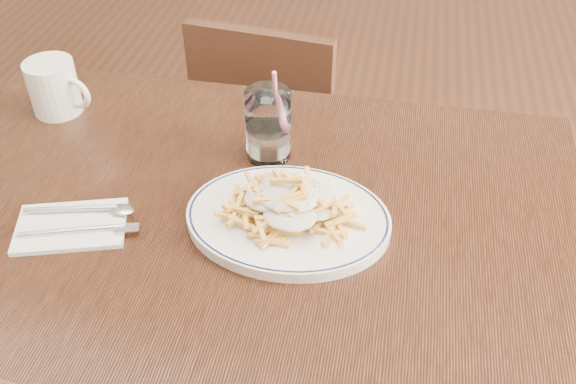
% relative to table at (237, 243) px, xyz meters
% --- Properties ---
extents(table, '(1.20, 0.80, 0.75)m').
position_rel_table_xyz_m(table, '(0.00, 0.00, 0.00)').
color(table, black).
rests_on(table, ground).
extents(chair_far, '(0.41, 0.41, 0.80)m').
position_rel_table_xyz_m(chair_far, '(-0.07, 0.65, -0.22)').
color(chair_far, black).
rests_on(chair_far, ground).
extents(fries_plate, '(0.38, 0.34, 0.02)m').
position_rel_table_xyz_m(fries_plate, '(0.10, -0.02, 0.09)').
color(fries_plate, white).
rests_on(fries_plate, table).
extents(loaded_fries, '(0.20, 0.16, 0.06)m').
position_rel_table_xyz_m(loaded_fries, '(0.10, -0.02, 0.13)').
color(loaded_fries, gold).
rests_on(loaded_fries, fries_plate).
extents(napkin, '(0.20, 0.16, 0.01)m').
position_rel_table_xyz_m(napkin, '(-0.25, -0.09, 0.08)').
color(napkin, white).
rests_on(napkin, table).
extents(cutlery, '(0.21, 0.13, 0.01)m').
position_rel_table_xyz_m(cutlery, '(-0.26, -0.09, 0.09)').
color(cutlery, silver).
rests_on(cutlery, napkin).
extents(water_glass, '(0.08, 0.08, 0.19)m').
position_rel_table_xyz_m(water_glass, '(0.02, 0.16, 0.14)').
color(water_glass, white).
rests_on(water_glass, table).
extents(coffee_mug, '(0.14, 0.10, 0.11)m').
position_rel_table_xyz_m(coffee_mug, '(-0.43, 0.23, 0.13)').
color(coffee_mug, white).
rests_on(coffee_mug, table).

